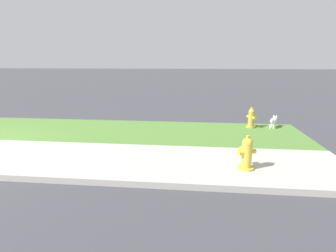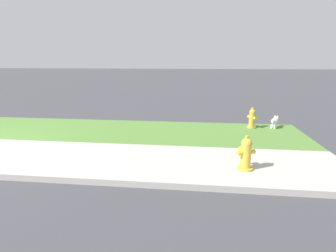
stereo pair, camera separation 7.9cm
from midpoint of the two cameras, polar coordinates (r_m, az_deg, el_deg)
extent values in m
cube|color=#568438|center=(9.82, -30.51, -0.27)|extent=(18.00, 2.68, 0.01)
cylinder|color=gold|center=(5.52, 16.17, -8.75)|extent=(0.31, 0.31, 0.05)
cylinder|color=gold|center=(5.42, 16.37, -6.07)|extent=(0.20, 0.20, 0.50)
sphere|color=gold|center=(5.34, 16.56, -3.55)|extent=(0.21, 0.21, 0.21)
cube|color=yellow|center=(5.31, 16.65, -2.30)|extent=(0.07, 0.07, 0.06)
cylinder|color=yellow|center=(5.32, 15.13, -5.68)|extent=(0.12, 0.12, 0.09)
cylinder|color=yellow|center=(5.48, 17.66, -5.27)|extent=(0.12, 0.12, 0.09)
cylinder|color=yellow|center=(5.52, 15.53, -4.99)|extent=(0.15, 0.14, 0.12)
cylinder|color=gold|center=(8.86, 17.27, -0.16)|extent=(0.28, 0.28, 0.05)
cylinder|color=gold|center=(8.80, 17.39, 1.46)|extent=(0.18, 0.18, 0.46)
sphere|color=gold|center=(8.75, 17.50, 2.94)|extent=(0.19, 0.19, 0.19)
cube|color=yellow|center=(8.73, 17.56, 3.67)|extent=(0.08, 0.08, 0.06)
cylinder|color=yellow|center=(8.89, 16.86, 1.99)|extent=(0.12, 0.12, 0.09)
cylinder|color=yellow|center=(8.69, 17.99, 1.63)|extent=(0.12, 0.12, 0.09)
cylinder|color=yellow|center=(8.88, 18.12, 1.88)|extent=(0.15, 0.15, 0.12)
ellipsoid|color=white|center=(9.01, 21.72, 1.04)|extent=(0.33, 0.40, 0.19)
sphere|color=white|center=(9.21, 22.03, 1.49)|extent=(0.15, 0.15, 0.15)
sphere|color=black|center=(9.28, 22.12, 1.52)|extent=(0.03, 0.03, 0.03)
cone|color=white|center=(9.20, 21.85, 2.13)|extent=(0.07, 0.07, 0.07)
cone|color=white|center=(9.19, 22.35, 2.06)|extent=(0.07, 0.07, 0.07)
cylinder|color=white|center=(9.16, 21.47, 0.22)|extent=(0.05, 0.05, 0.14)
cylinder|color=white|center=(9.14, 22.10, 0.14)|extent=(0.05, 0.05, 0.14)
cylinder|color=white|center=(8.95, 21.15, -0.06)|extent=(0.05, 0.05, 0.14)
cylinder|color=white|center=(8.93, 21.80, -0.15)|extent=(0.05, 0.05, 0.14)
cylinder|color=white|center=(8.81, 21.49, 1.16)|extent=(0.04, 0.04, 0.10)
camera|label=1|loc=(0.04, -90.32, -0.08)|focal=28.00mm
camera|label=2|loc=(0.04, 89.68, 0.08)|focal=28.00mm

